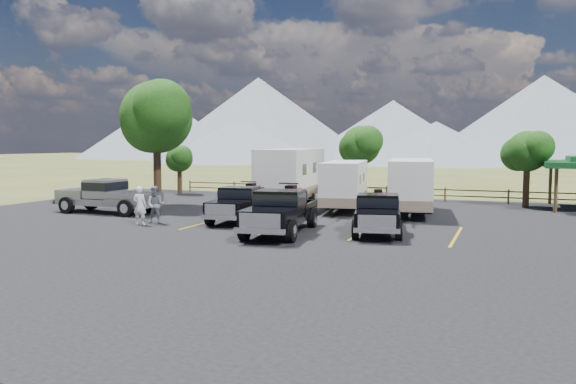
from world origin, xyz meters
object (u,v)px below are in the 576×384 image
at_px(rig_left, 241,202).
at_px(rig_right, 378,212).
at_px(person_b, 156,205).
at_px(pickup_silver, 108,196).
at_px(person_a, 140,206).
at_px(trailer_right, 411,186).
at_px(rig_center, 281,210).
at_px(trailer_center, 345,185).
at_px(trailer_left, 292,176).
at_px(tree_big_nw, 156,117).

relative_size(rig_left, rig_right, 1.00).
bearing_deg(rig_left, person_b, -149.59).
bearing_deg(pickup_silver, person_a, 55.73).
bearing_deg(trailer_right, pickup_silver, -168.35).
relative_size(rig_center, person_a, 3.52).
height_order(rig_left, trailer_center, trailer_center).
bearing_deg(trailer_center, trailer_left, 151.02).
relative_size(rig_center, trailer_left, 0.64).
relative_size(rig_center, pickup_silver, 1.03).
bearing_deg(tree_big_nw, rig_right, -18.80).
xyz_separation_m(rig_center, person_a, (-7.32, -0.23, -0.09)).
relative_size(rig_right, pickup_silver, 0.94).
bearing_deg(rig_left, trailer_right, 31.07).
height_order(trailer_right, pickup_silver, trailer_right).
bearing_deg(rig_center, trailer_left, 101.71).
distance_m(rig_left, trailer_left, 7.72).
distance_m(tree_big_nw, trailer_center, 12.44).
relative_size(trailer_left, person_a, 5.51).
distance_m(rig_left, rig_right, 7.44).
bearing_deg(rig_right, person_a, 178.17).
xyz_separation_m(rig_right, person_a, (-11.22, -2.01, 0.01)).
relative_size(rig_left, trailer_right, 0.68).
bearing_deg(trailer_right, rig_left, -150.92).
relative_size(tree_big_nw, rig_right, 1.30).
relative_size(tree_big_nw, trailer_center, 0.94).
xyz_separation_m(trailer_right, pickup_silver, (-16.03, -5.97, -0.60)).
distance_m(tree_big_nw, trailer_right, 16.08).
xyz_separation_m(rig_right, trailer_left, (-7.56, 8.87, 0.95)).
relative_size(rig_center, trailer_right, 0.75).
bearing_deg(person_a, trailer_right, -148.72).
relative_size(tree_big_nw, person_b, 4.22).
relative_size(person_a, person_b, 1.01).
xyz_separation_m(rig_center, trailer_center, (0.25, 9.24, 0.47)).
distance_m(pickup_silver, person_a, 5.53).
bearing_deg(trailer_center, person_b, -138.05).
bearing_deg(tree_big_nw, person_b, -55.90).
xyz_separation_m(rig_left, person_b, (-3.41, -2.59, -0.01)).
bearing_deg(person_a, rig_left, -147.50).
bearing_deg(tree_big_nw, trailer_left, 25.95).
bearing_deg(person_b, rig_center, -24.41).
bearing_deg(pickup_silver, tree_big_nw, 172.72).
xyz_separation_m(tree_big_nw, person_b, (4.43, -6.54, -4.63)).
height_order(rig_left, person_b, rig_left).
height_order(tree_big_nw, pickup_silver, tree_big_nw).
xyz_separation_m(tree_big_nw, trailer_left, (7.62, 3.71, -3.68)).
bearing_deg(trailer_left, rig_center, -77.91).
bearing_deg(tree_big_nw, rig_center, -31.59).
height_order(rig_center, trailer_right, trailer_right).
distance_m(trailer_right, pickup_silver, 17.11).
relative_size(rig_center, rig_right, 1.10).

